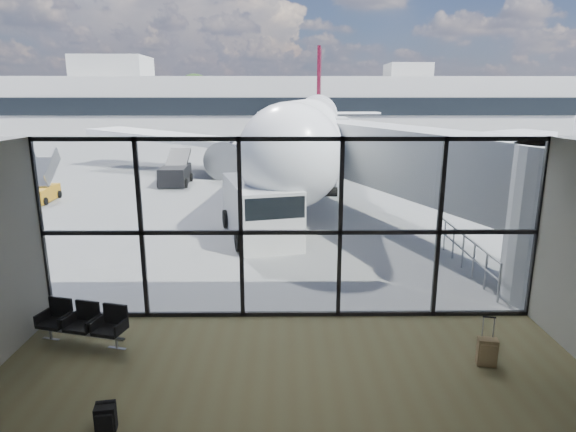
{
  "coord_description": "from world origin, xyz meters",
  "views": [
    {
      "loc": [
        -0.16,
        -11.18,
        5.4
      ],
      "look_at": [
        -0.03,
        3.0,
        1.86
      ],
      "focal_mm": 30.0,
      "sensor_mm": 36.0,
      "label": 1
    }
  ],
  "objects_px": {
    "backpack": "(105,418)",
    "suitcase": "(487,352)",
    "mobile_stairs": "(38,192)",
    "belt_loader": "(176,174)",
    "seating_row": "(85,321)",
    "airliner": "(311,128)",
    "service_van": "(261,209)"
  },
  "relations": [
    {
      "from": "service_van",
      "to": "seating_row",
      "type": "bearing_deg",
      "value": -128.09
    },
    {
      "from": "seating_row",
      "to": "airliner",
      "type": "height_order",
      "value": "airliner"
    },
    {
      "from": "backpack",
      "to": "airliner",
      "type": "height_order",
      "value": "airliner"
    },
    {
      "from": "seating_row",
      "to": "service_van",
      "type": "distance_m",
      "value": 9.0
    },
    {
      "from": "service_van",
      "to": "mobile_stairs",
      "type": "xyz_separation_m",
      "value": [
        -12.05,
        6.78,
        -0.62
      ]
    },
    {
      "from": "backpack",
      "to": "suitcase",
      "type": "height_order",
      "value": "suitcase"
    },
    {
      "from": "backpack",
      "to": "mobile_stairs",
      "type": "relative_size",
      "value": 0.16
    },
    {
      "from": "service_van",
      "to": "mobile_stairs",
      "type": "distance_m",
      "value": 13.84
    },
    {
      "from": "suitcase",
      "to": "service_van",
      "type": "relative_size",
      "value": 0.19
    },
    {
      "from": "airliner",
      "to": "service_van",
      "type": "relative_size",
      "value": 7.36
    },
    {
      "from": "backpack",
      "to": "belt_loader",
      "type": "xyz_separation_m",
      "value": [
        -3.84,
        23.02,
        0.44
      ]
    },
    {
      "from": "mobile_stairs",
      "to": "seating_row",
      "type": "bearing_deg",
      "value": -64.28
    },
    {
      "from": "backpack",
      "to": "service_van",
      "type": "bearing_deg",
      "value": 70.26
    },
    {
      "from": "seating_row",
      "to": "service_van",
      "type": "relative_size",
      "value": 0.38
    },
    {
      "from": "seating_row",
      "to": "backpack",
      "type": "bearing_deg",
      "value": -48.5
    },
    {
      "from": "service_van",
      "to": "airliner",
      "type": "bearing_deg",
      "value": 65.95
    },
    {
      "from": "suitcase",
      "to": "service_van",
      "type": "height_order",
      "value": "service_van"
    },
    {
      "from": "belt_loader",
      "to": "seating_row",
      "type": "bearing_deg",
      "value": -86.02
    },
    {
      "from": "seating_row",
      "to": "service_van",
      "type": "height_order",
      "value": "service_van"
    },
    {
      "from": "airliner",
      "to": "mobile_stairs",
      "type": "height_order",
      "value": "airliner"
    },
    {
      "from": "airliner",
      "to": "service_van",
      "type": "xyz_separation_m",
      "value": [
        -2.9,
        -17.32,
        -2.02
      ]
    },
    {
      "from": "suitcase",
      "to": "seating_row",
      "type": "bearing_deg",
      "value": -175.49
    },
    {
      "from": "backpack",
      "to": "suitcase",
      "type": "bearing_deg",
      "value": 5.86
    },
    {
      "from": "seating_row",
      "to": "service_van",
      "type": "bearing_deg",
      "value": 81.11
    },
    {
      "from": "backpack",
      "to": "belt_loader",
      "type": "height_order",
      "value": "belt_loader"
    },
    {
      "from": "suitcase",
      "to": "airliner",
      "type": "bearing_deg",
      "value": 106.28
    },
    {
      "from": "backpack",
      "to": "airliner",
      "type": "distance_m",
      "value": 29.14
    },
    {
      "from": "airliner",
      "to": "mobile_stairs",
      "type": "xyz_separation_m",
      "value": [
        -14.95,
        -10.54,
        -2.65
      ]
    },
    {
      "from": "backpack",
      "to": "mobile_stairs",
      "type": "distance_m",
      "value": 20.62
    },
    {
      "from": "suitcase",
      "to": "airliner",
      "type": "distance_m",
      "value": 26.87
    },
    {
      "from": "seating_row",
      "to": "airliner",
      "type": "distance_m",
      "value": 26.49
    },
    {
      "from": "backpack",
      "to": "airliner",
      "type": "xyz_separation_m",
      "value": [
        4.96,
        28.57,
        2.91
      ]
    }
  ]
}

